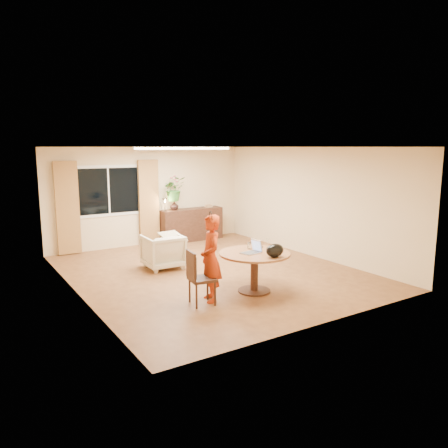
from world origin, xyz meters
The scene contains 24 objects.
floor centered at (0.00, 0.00, 0.00)m, with size 6.50×6.50×0.00m, color brown.
ceiling centered at (0.00, 0.00, 2.60)m, with size 6.50×6.50×0.00m, color white.
wall_back centered at (0.00, 3.25, 1.30)m, with size 5.50×5.50×0.00m, color #D5BA8A.
wall_left centered at (-2.75, 0.00, 1.30)m, with size 6.50×6.50×0.00m, color #D5BA8A.
wall_right centered at (2.75, 0.00, 1.30)m, with size 6.50×6.50×0.00m, color #D5BA8A.
window centered at (-1.10, 3.23, 1.50)m, with size 1.70×0.03×1.30m.
curtain_left centered at (-2.15, 3.15, 1.15)m, with size 0.55×0.08×2.25m, color brown.
curtain_right centered at (-0.05, 3.15, 1.15)m, with size 0.55×0.08×2.25m, color brown.
ceiling_panel centered at (0.00, 1.20, 2.57)m, with size 2.20×0.35×0.05m, color white.
dining_table centered at (-0.01, -1.52, 0.57)m, with size 1.28×1.28×0.73m.
dining_chair centered at (-1.12, -1.57, 0.46)m, with size 0.44×0.40×0.93m, color black, non-canonical shape.
child centered at (-0.91, -1.50, 0.74)m, with size 0.36×0.54×1.49m, color red.
laptop centered at (-0.10, -1.52, 0.85)m, with size 0.36×0.24×0.24m, color #B7B7BC, non-canonical shape.
tumbler centered at (0.09, -1.23, 0.79)m, with size 0.08×0.08×0.12m, color white, non-canonical shape.
wine_glass centered at (0.43, -1.35, 0.82)m, with size 0.07×0.07×0.19m, color white, non-canonical shape.
pot_lid centered at (0.30, -1.20, 0.75)m, with size 0.20×0.20×0.03m, color white, non-canonical shape.
handbag centered at (0.09, -1.97, 0.85)m, with size 0.35×0.21×0.23m, color black, non-canonical shape.
armchair centered at (-0.73, 0.82, 0.37)m, with size 0.79×0.81×0.74m, color beige.
throw centered at (-0.52, 0.77, 0.75)m, with size 0.45×0.55×0.03m, color beige, non-canonical shape.
sideboard centered at (1.15, 3.01, 0.45)m, with size 1.80×0.44×0.90m, color black.
vase centered at (0.62, 3.01, 1.02)m, with size 0.24×0.24×0.25m, color black.
bouquet centered at (0.63, 3.01, 1.48)m, with size 0.59×0.51×0.66m, color #3E6F29.
book_stack centered at (1.71, 3.01, 0.94)m, with size 0.19×0.14×0.08m, color #94714B, non-canonical shape.
desk_lamp centered at (0.32, 2.96, 1.08)m, with size 0.15×0.15×0.37m, color black, non-canonical shape.
Camera 1 is at (-4.57, -7.64, 2.60)m, focal length 35.00 mm.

